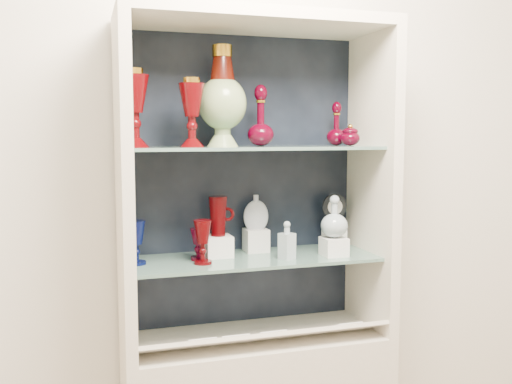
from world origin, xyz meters
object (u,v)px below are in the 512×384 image
object	(u,v)px
clear_square_bottle	(287,240)
flat_flask	(256,211)
ruby_pitcher	(218,216)
cameo_medallion	(335,208)
enamel_urn	(222,96)
ruby_decanter_b	(336,122)
ruby_goblet_tall	(203,242)
ruby_goblet_small	(198,244)
lidded_bowl	(350,135)
ruby_decanter_a	(261,112)
pedestal_lamp_left	(135,108)
pedestal_lamp_right	(192,113)
clear_round_decanter	(334,218)
cobalt_goblet	(136,243)

from	to	relation	value
clear_square_bottle	flat_flask	bearing A→B (deg)	112.48
ruby_pitcher	cameo_medallion	size ratio (longest dim) A/B	1.22
enamel_urn	ruby_decanter_b	size ratio (longest dim) A/B	2.00
ruby_goblet_tall	ruby_goblet_small	size ratio (longest dim) A/B	1.35
lidded_bowl	ruby_decanter_a	bearing A→B (deg)	171.65
ruby_goblet_tall	pedestal_lamp_left	bearing A→B (deg)	175.64
pedestal_lamp_right	ruby_pitcher	world-z (taller)	pedestal_lamp_right
ruby_decanter_a	ruby_goblet_small	bearing A→B (deg)	-177.35
ruby_decanter_a	ruby_goblet_tall	xyz separation A→B (m)	(-0.24, -0.08, -0.47)
pedestal_lamp_right	flat_flask	bearing A→B (deg)	27.08
enamel_urn	cameo_medallion	size ratio (longest dim) A/B	2.97
lidded_bowl	ruby_goblet_small	size ratio (longest dim) A/B	0.72
ruby_goblet_tall	clear_round_decanter	size ratio (longest dim) A/B	1.02
flat_flask	ruby_goblet_tall	bearing A→B (deg)	-142.45
enamel_urn	flat_flask	size ratio (longest dim) A/B	2.61
lidded_bowl	clear_round_decanter	distance (m)	0.33
lidded_bowl	ruby_goblet_small	world-z (taller)	lidded_bowl
enamel_urn	ruby_goblet_small	world-z (taller)	enamel_urn
pedestal_lamp_left	clear_round_decanter	distance (m)	0.84
cobalt_goblet	ruby_goblet_small	bearing A→B (deg)	1.74
pedestal_lamp_left	pedestal_lamp_right	world-z (taller)	pedestal_lamp_left
lidded_bowl	enamel_urn	bearing A→B (deg)	174.85
enamel_urn	ruby_pitcher	bearing A→B (deg)	111.84
ruby_decanter_b	ruby_goblet_tall	distance (m)	0.72
ruby_goblet_small	cameo_medallion	bearing A→B (deg)	7.68
pedestal_lamp_left	ruby_pitcher	distance (m)	0.51
ruby_goblet_small	pedestal_lamp_left	bearing A→B (deg)	-167.46
enamel_urn	ruby_decanter_b	xyz separation A→B (m)	(0.48, 0.04, -0.09)
pedestal_lamp_right	flat_flask	size ratio (longest dim) A/B	1.72
ruby_decanter_b	ruby_pitcher	bearing A→B (deg)	-178.96
ruby_decanter_b	enamel_urn	bearing A→B (deg)	-175.19
pedestal_lamp_left	ruby_goblet_tall	bearing A→B (deg)	-4.36
ruby_goblet_small	cameo_medallion	distance (m)	0.60
ruby_decanter_a	cobalt_goblet	distance (m)	0.67
pedestal_lamp_right	ruby_goblet_small	bearing A→B (deg)	62.53
pedestal_lamp_right	clear_square_bottle	size ratio (longest dim) A/B	1.68
pedestal_lamp_left	enamel_urn	xyz separation A→B (m)	(0.32, 0.06, 0.05)
pedestal_lamp_left	ruby_decanter_a	distance (m)	0.48
ruby_decanter_a	cobalt_goblet	bearing A→B (deg)	-177.78
pedestal_lamp_right	clear_square_bottle	xyz separation A→B (m)	(0.35, -0.03, -0.47)
clear_round_decanter	flat_flask	bearing A→B (deg)	148.01
ruby_decanter_a	lidded_bowl	bearing A→B (deg)	-8.35
ruby_decanter_a	cameo_medallion	size ratio (longest dim) A/B	2.08
pedestal_lamp_right	ruby_goblet_tall	distance (m)	0.46
lidded_bowl	clear_round_decanter	size ratio (longest dim) A/B	0.55
enamel_urn	ruby_goblet_small	size ratio (longest dim) A/B	3.11
pedestal_lamp_left	ruby_goblet_small	distance (m)	0.55
ruby_goblet_tall	flat_flask	world-z (taller)	flat_flask
lidded_bowl	cameo_medallion	xyz separation A→B (m)	(-0.01, 0.12, -0.30)
clear_round_decanter	pedestal_lamp_left	bearing A→B (deg)	177.81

